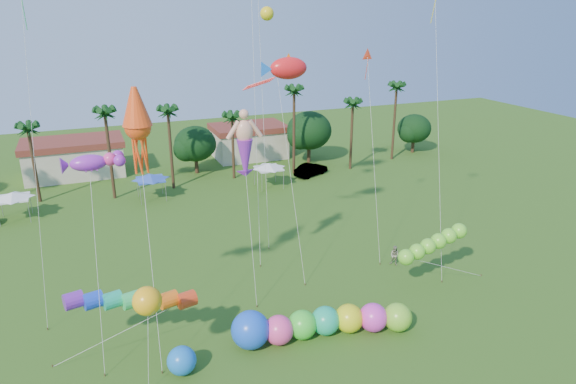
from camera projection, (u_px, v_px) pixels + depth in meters
name	position (u px, v px, depth m)	size (l,w,h in m)	color
tree_line	(216.00, 142.00, 67.40)	(69.46, 8.91, 11.00)	#3A2819
buildings_row	(159.00, 152.00, 71.05)	(35.00, 7.00, 4.00)	beige
tent_row	(151.00, 178.00, 57.84)	(31.00, 4.00, 0.60)	white
car_b	(311.00, 169.00, 67.48)	(1.73, 4.96, 1.64)	#4C4C54
spectator_b	(395.00, 256.00, 43.78)	(0.85, 0.67, 1.76)	gray
caterpillar_inflatable	(316.00, 323.00, 34.04)	(12.31, 4.44, 2.51)	#FF4395
blue_ball	(182.00, 361.00, 30.71)	(1.76, 1.76, 1.76)	blue
rainbow_tube	(156.00, 306.00, 31.87)	(10.31, 1.66, 3.87)	red
green_worm	(406.00, 257.00, 38.94)	(10.80, 3.06, 3.71)	#6FDC30
orange_ball_kite	(147.00, 301.00, 28.50)	(2.19, 2.19, 6.26)	#FFB014
merman_kite	(245.00, 148.00, 37.13)	(2.08, 4.12, 13.64)	#F6AA8B
fish_kite	(289.00, 68.00, 39.85)	(4.79, 6.61, 17.35)	red
squid_kite	(138.00, 127.00, 30.33)	(1.83, 5.52, 16.64)	#FF4A14
lobster_kite	(89.00, 163.00, 30.11)	(3.90, 5.04, 12.93)	purple
delta_kite_red	(368.00, 59.00, 42.88)	(1.26, 5.17, 17.68)	#F43B1B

